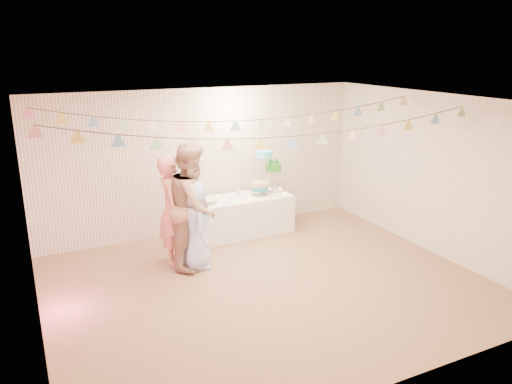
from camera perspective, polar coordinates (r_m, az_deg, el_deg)
name	(u,v)px	position (r m, az deg, el deg)	size (l,w,h in m)	color
floor	(268,285)	(7.28, 1.38, -10.54)	(6.00, 6.00, 0.00)	#856248
ceiling	(269,102)	(6.53, 1.54, 10.28)	(6.00, 6.00, 0.00)	white
back_wall	(204,161)	(9.00, -5.93, 3.49)	(6.00, 6.00, 0.00)	white
front_wall	(393,269)	(4.86, 15.38, -8.46)	(6.00, 6.00, 0.00)	white
left_wall	(29,233)	(6.08, -24.55, -4.29)	(5.00, 5.00, 0.00)	white
right_wall	(433,174)	(8.55, 19.59, 1.94)	(5.00, 5.00, 0.00)	white
table	(240,216)	(9.01, -1.81, -2.72)	(1.85, 0.74, 0.69)	white
cake_stand	(266,168)	(9.06, 1.19, 2.78)	(0.74, 0.44, 0.83)	silver
cake_bottom	(260,187)	(9.02, 0.51, 0.57)	(0.31, 0.31, 0.15)	teal
cake_middle	(273,169)	(9.23, 1.93, 2.65)	(0.27, 0.27, 0.22)	#238A1E
cake_top_tier	(264,157)	(8.96, 0.95, 4.01)	(0.25, 0.25, 0.19)	#4FDFFA
platter	(207,199)	(8.61, -5.61, -0.83)	(0.37, 0.37, 0.02)	white
posy	(238,190)	(8.91, -2.07, 0.25)	(0.12, 0.12, 0.14)	white
person_adult_a	(172,210)	(7.79, -9.57, -2.04)	(0.63, 0.41, 1.73)	#E38076
person_adult_b	(193,205)	(7.63, -7.22, -1.54)	(0.94, 0.73, 1.92)	tan
person_child	(196,226)	(7.60, -6.87, -3.83)	(0.67, 0.43, 1.36)	#B4C7FF
bunting_back	(235,112)	(7.54, -2.40, 9.18)	(5.60, 1.10, 0.40)	pink
bunting_front	(277,125)	(6.39, 2.36, 7.60)	(5.60, 0.90, 0.36)	#72A5E5
tealight_0	(201,205)	(8.49, -6.33, -1.47)	(0.04, 0.04, 0.03)	#FFD88C
tealight_1	(218,196)	(8.93, -4.35, -0.50)	(0.04, 0.04, 0.03)	#FFD88C
tealight_2	(250,199)	(8.75, -0.64, -0.81)	(0.04, 0.04, 0.03)	#FFD88C
tealight_3	(252,191)	(9.24, -0.41, 0.12)	(0.04, 0.04, 0.03)	#FFD88C
tealight_4	(285,193)	(9.11, 3.35, -0.15)	(0.04, 0.04, 0.03)	#FFD88C
tealight_5	(280,188)	(9.42, 2.79, 0.42)	(0.04, 0.04, 0.03)	#FFD88C
tealight_6	(269,189)	(9.36, 1.53, 0.33)	(0.04, 0.04, 0.03)	#FFD88C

